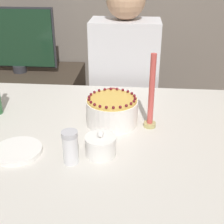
{
  "coord_description": "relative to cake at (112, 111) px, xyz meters",
  "views": [
    {
      "loc": [
        0.19,
        -1.06,
        1.36
      ],
      "look_at": [
        0.09,
        0.12,
        0.77
      ],
      "focal_mm": 50.0,
      "sensor_mm": 36.0,
      "label": 1
    }
  ],
  "objects": [
    {
      "name": "tv_monitor",
      "position": [
        -0.77,
        0.96,
        0.06
      ],
      "size": [
        0.56,
        0.1,
        0.46
      ],
      "color": "#2D2D33",
      "rests_on": "side_cabinet"
    },
    {
      "name": "plate_stack",
      "position": [
        -0.33,
        -0.26,
        -0.05
      ],
      "size": [
        0.18,
        0.18,
        0.02
      ],
      "color": "white",
      "rests_on": "dining_table"
    },
    {
      "name": "cake",
      "position": [
        0.0,
        0.0,
        0.0
      ],
      "size": [
        0.22,
        0.22,
        0.13
      ],
      "color": "white",
      "rests_on": "dining_table"
    },
    {
      "name": "candle",
      "position": [
        0.16,
        -0.02,
        0.07
      ],
      "size": [
        0.05,
        0.05,
        0.32
      ],
      "color": "tan",
      "rests_on": "dining_table"
    },
    {
      "name": "person_man_blue_shirt",
      "position": [
        0.02,
        0.62,
        -0.22
      ],
      "size": [
        0.4,
        0.34,
        1.26
      ],
      "rotation": [
        0.0,
        0.0,
        3.14
      ],
      "color": "#595960",
      "rests_on": "ground_plane"
    },
    {
      "name": "sugar_shaker",
      "position": [
        -0.12,
        -0.3,
        0.0
      ],
      "size": [
        0.06,
        0.06,
        0.12
      ],
      "color": "white",
      "rests_on": "dining_table"
    },
    {
      "name": "dining_table",
      "position": [
        -0.09,
        -0.12,
        -0.15
      ],
      "size": [
        1.41,
        1.08,
        0.72
      ],
      "color": "beige",
      "rests_on": "ground_plane"
    },
    {
      "name": "side_cabinet",
      "position": [
        -0.77,
        0.96,
        -0.48
      ],
      "size": [
        0.88,
        0.55,
        0.6
      ],
      "color": "#382D23",
      "rests_on": "ground_plane"
    },
    {
      "name": "cup",
      "position": [
        -0.01,
        0.18,
        -0.02
      ],
      "size": [
        0.08,
        0.08,
        0.08
      ],
      "color": "#993D33",
      "rests_on": "dining_table"
    },
    {
      "name": "sugar_bowl",
      "position": [
        -0.02,
        -0.24,
        -0.02
      ],
      "size": [
        0.11,
        0.11,
        0.1
      ],
      "color": "white",
      "rests_on": "dining_table"
    }
  ]
}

